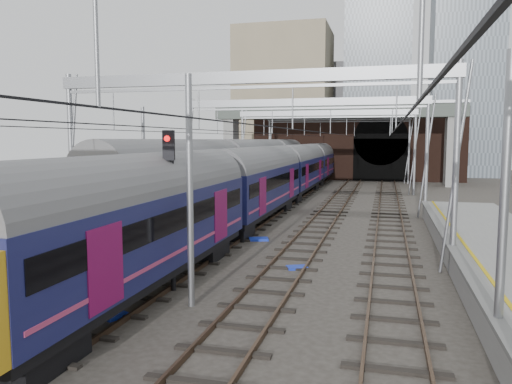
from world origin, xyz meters
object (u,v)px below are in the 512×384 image
(train_second, at_px, (274,163))
(signal_near_centre, at_px, (171,192))
(train_main, at_px, (283,174))
(relay_cabinet, at_px, (61,271))

(train_second, distance_m, signal_near_centre, 37.63)
(train_second, height_order, signal_near_centre, signal_near_centre)
(train_main, bearing_deg, train_second, 105.09)
(train_second, relative_size, signal_near_centre, 12.94)
(train_main, height_order, train_second, train_second)
(train_main, distance_m, signal_near_centre, 22.51)
(train_main, xyz_separation_m, signal_near_centre, (0.81, -22.48, 0.93))
(train_second, distance_m, relay_cabinet, 38.01)
(signal_near_centre, bearing_deg, relay_cabinet, 176.08)
(train_main, height_order, signal_near_centre, signal_near_centre)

